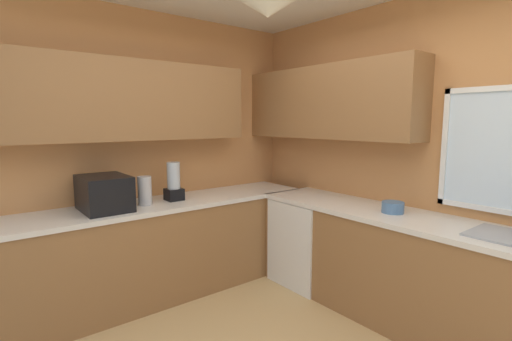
{
  "coord_description": "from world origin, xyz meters",
  "views": [
    {
      "loc": [
        1.56,
        -1.31,
        1.63
      ],
      "look_at": [
        -0.78,
        0.54,
        1.22
      ],
      "focal_mm": 25.98,
      "sensor_mm": 36.0,
      "label": 1
    }
  ],
  "objects_px": {
    "microwave": "(104,193)",
    "blender_appliance": "(174,183)",
    "kettle": "(145,191)",
    "bowl": "(393,207)",
    "dishwasher": "(309,241)"
  },
  "relations": [
    {
      "from": "kettle",
      "to": "bowl",
      "type": "relative_size",
      "value": 1.46
    },
    {
      "from": "kettle",
      "to": "blender_appliance",
      "type": "bearing_deg",
      "value": 93.95
    },
    {
      "from": "bowl",
      "to": "blender_appliance",
      "type": "height_order",
      "value": "blender_appliance"
    },
    {
      "from": "dishwasher",
      "to": "kettle",
      "type": "height_order",
      "value": "kettle"
    },
    {
      "from": "kettle",
      "to": "blender_appliance",
      "type": "height_order",
      "value": "blender_appliance"
    },
    {
      "from": "dishwasher",
      "to": "microwave",
      "type": "relative_size",
      "value": 1.74
    },
    {
      "from": "kettle",
      "to": "bowl",
      "type": "xyz_separation_m",
      "value": [
        1.53,
        1.47,
        -0.08
      ]
    },
    {
      "from": "bowl",
      "to": "blender_appliance",
      "type": "relative_size",
      "value": 0.49
    },
    {
      "from": "blender_appliance",
      "to": "kettle",
      "type": "bearing_deg",
      "value": -86.05
    },
    {
      "from": "kettle",
      "to": "bowl",
      "type": "bearing_deg",
      "value": 43.9
    },
    {
      "from": "microwave",
      "to": "bowl",
      "type": "relative_size",
      "value": 2.74
    },
    {
      "from": "bowl",
      "to": "blender_appliance",
      "type": "xyz_separation_m",
      "value": [
        -1.55,
        -1.18,
        0.12
      ]
    },
    {
      "from": "microwave",
      "to": "blender_appliance",
      "type": "xyz_separation_m",
      "value": [
        0.0,
        0.63,
        0.02
      ]
    },
    {
      "from": "microwave",
      "to": "bowl",
      "type": "bearing_deg",
      "value": 49.49
    },
    {
      "from": "dishwasher",
      "to": "blender_appliance",
      "type": "height_order",
      "value": "blender_appliance"
    }
  ]
}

